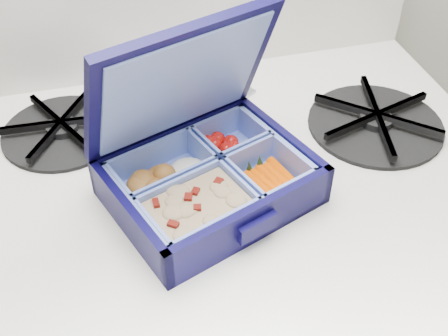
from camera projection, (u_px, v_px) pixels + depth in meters
name	position (u px, v px, depth m)	size (l,w,h in m)	color
bento_box	(210.00, 181.00, 0.62)	(0.21, 0.17, 0.05)	#090536
burner_grate	(377.00, 118.00, 0.72)	(0.17, 0.17, 0.03)	black
burner_grate_rear	(62.00, 128.00, 0.71)	(0.15, 0.15, 0.02)	black
fork	(209.00, 117.00, 0.74)	(0.02, 0.16, 0.01)	#A1A3B7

